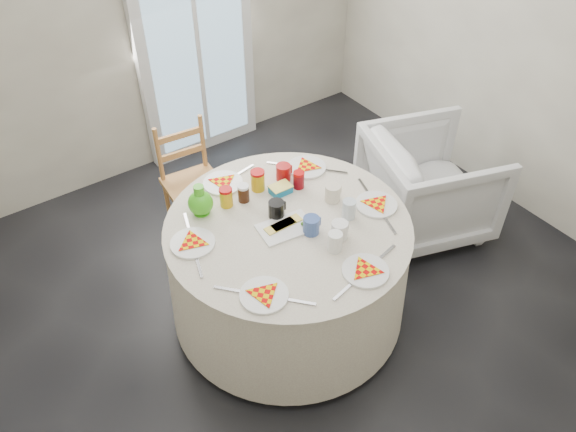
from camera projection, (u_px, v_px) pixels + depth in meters
floor at (299, 303)px, 3.67m from camera, size 4.00×4.00×0.00m
wall_back at (137, 10)px, 4.03m from camera, size 4.00×0.02×2.60m
wall_right at (548, 37)px, 3.67m from camera, size 0.02×4.00×2.60m
glass_door at (194, 32)px, 4.34m from camera, size 1.00×0.08×2.10m
table at (288, 269)px, 3.38m from camera, size 1.44×1.44×0.73m
wooden_chair at (193, 178)px, 3.90m from camera, size 0.41×0.39×0.85m
armchair at (429, 183)px, 3.99m from camera, size 0.97×1.01×0.83m
place_settings at (288, 220)px, 3.12m from camera, size 1.57×1.57×0.02m
jar_cluster at (261, 186)px, 3.27m from camera, size 0.53×0.31×0.15m
butter_tub at (281, 186)px, 3.32m from camera, size 0.13×0.10×0.05m
green_pitcher at (199, 195)px, 3.13m from camera, size 0.19×0.19×0.19m
cheese_platter at (286, 224)px, 3.09m from camera, size 0.32×0.23×0.04m
mugs_glasses at (315, 206)px, 3.15m from camera, size 0.71×0.71×0.13m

